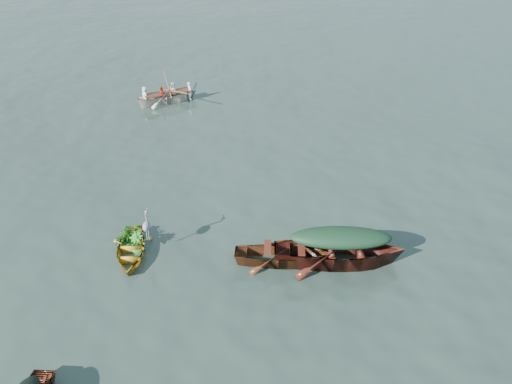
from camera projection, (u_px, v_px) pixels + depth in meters
ground at (222, 277)px, 13.82m from camera, size 140.00×140.00×0.00m
yellow_dinghy at (131, 255)px, 14.64m from camera, size 1.56×2.93×0.73m
green_tarp_boat at (338, 263)px, 14.32m from camera, size 5.16×1.65×1.25m
open_wooden_boat at (284, 262)px, 14.35m from camera, size 3.97×1.36×0.89m
rowed_boat at (169, 103)px, 24.98m from camera, size 4.37×3.06×1.01m
green_tarp_cover at (341, 238)px, 13.86m from camera, size 2.84×0.91×0.52m
thwart_benches at (284, 250)px, 14.11m from camera, size 1.99×0.80×0.04m
heron at (147, 230)px, 14.30m from camera, size 0.33×0.43×0.92m
dinghy_weeds at (131, 226)px, 14.76m from camera, size 0.81×0.98×0.60m
rowers at (167, 86)px, 24.52m from camera, size 3.17×2.37×0.76m
oars at (168, 92)px, 24.70m from camera, size 1.71×2.59×0.06m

